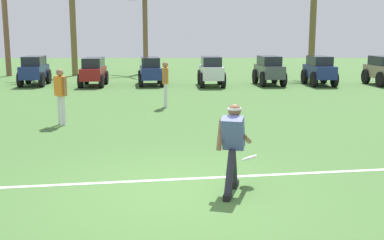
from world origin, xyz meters
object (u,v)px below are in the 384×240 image
palm_tree_far_right (313,7)px  palm_tree_right_of_centre (145,23)px  parked_car_slot_d (211,71)px  parked_car_slot_e (269,70)px  teammate_midfield (61,91)px  teammate_near_sideline (165,80)px  parked_car_slot_a (34,70)px  parked_car_slot_f (319,70)px  parked_car_slot_g (383,70)px  parked_car_slot_b (94,71)px  frisbee_thrower (233,144)px  palm_tree_left_of_centre (72,7)px  palm_tree_far_left (5,4)px  parked_car_slot_c (150,70)px  frisbee_in_flight (250,158)px

palm_tree_far_right → palm_tree_right_of_centre: bearing=167.4°
parked_car_slot_d → palm_tree_far_right: (6.12, 5.42, 3.18)m
parked_car_slot_e → teammate_midfield: bearing=-126.5°
teammate_near_sideline → palm_tree_right_of_centre: (-1.85, 14.09, 2.16)m
teammate_midfield → parked_car_slot_a: (-3.85, 10.01, -0.20)m
parked_car_slot_f → parked_car_slot_g: bearing=-0.7°
parked_car_slot_b → palm_tree_far_right: 13.24m
frisbee_thrower → parked_car_slot_a: 17.69m
parked_car_slot_f → parked_car_slot_g: (3.08, -0.04, 0.00)m
teammate_near_sideline → palm_tree_far_right: 14.64m
palm_tree_right_of_centre → parked_car_slot_f: bearing=-39.0°
parked_car_slot_f → palm_tree_left_of_centre: size_ratio=0.35×
parked_car_slot_a → palm_tree_far_right: (14.61, 5.01, 3.18)m
teammate_near_sideline → parked_car_slot_g: 12.26m
palm_tree_left_of_centre → palm_tree_right_of_centre: 4.54m
teammate_near_sideline → palm_tree_right_of_centre: 14.37m
parked_car_slot_f → palm_tree_far_left: 17.89m
parked_car_slot_g → parked_car_slot_a: bearing=179.7°
parked_car_slot_g → palm_tree_left_of_centre: palm_tree_left_of_centre is taller
frisbee_thrower → teammate_near_sideline: teammate_near_sideline is taller
frisbee_thrower → parked_car_slot_c: 16.04m
frisbee_in_flight → palm_tree_left_of_centre: palm_tree_left_of_centre is taller
parked_car_slot_b → palm_tree_far_left: bearing=138.3°
parked_car_slot_d → parked_car_slot_g: 8.33m
frisbee_thrower → palm_tree_left_of_centre: bearing=109.3°
parked_car_slot_d → teammate_near_sideline: bearing=-106.3°
parked_car_slot_g → parked_car_slot_b: bearing=-179.3°
parked_car_slot_e → frisbee_thrower: bearing=-101.6°
teammate_midfield → parked_car_slot_b: bearing=95.6°
parked_car_slot_d → parked_car_slot_g: bearing=2.2°
parked_car_slot_a → parked_car_slot_c: 5.57m
parked_car_slot_d → parked_car_slot_g: size_ratio=0.99×
frisbee_in_flight → palm_tree_far_right: 21.52m
parked_car_slot_g → palm_tree_far_right: size_ratio=0.36×
teammate_near_sideline → teammate_midfield: (-2.75, -3.13, 0.00)m
parked_car_slot_b → palm_tree_far_left: 8.67m
parked_car_slot_c → palm_tree_far_left: size_ratio=0.36×
parked_car_slot_g → palm_tree_far_right: palm_tree_far_right is taller
parked_car_slot_c → parked_car_slot_d: 2.97m
parked_car_slot_c → teammate_midfield: bearing=-99.6°
frisbee_in_flight → parked_car_slot_g: bearing=61.1°
parked_car_slot_e → palm_tree_far_right: (3.29, 4.93, 3.18)m
palm_tree_far_left → palm_tree_right_of_centre: (7.83, 2.14, -0.99)m
frisbee_in_flight → palm_tree_far_left: palm_tree_far_left is taller
teammate_midfield → parked_car_slot_c: teammate_midfield is taller
frisbee_thrower → parked_car_slot_f: 16.67m
parked_car_slot_a → palm_tree_far_left: palm_tree_far_left is taller
teammate_midfield → parked_car_slot_c: 10.27m
palm_tree_left_of_centre → parked_car_slot_e: bearing=-26.2°
teammate_midfield → parked_car_slot_g: teammate_midfield is taller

